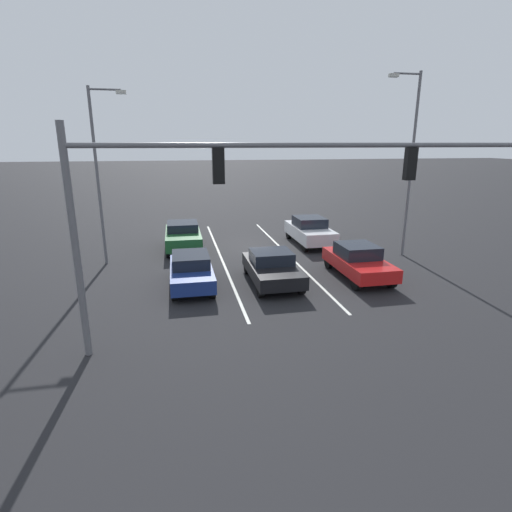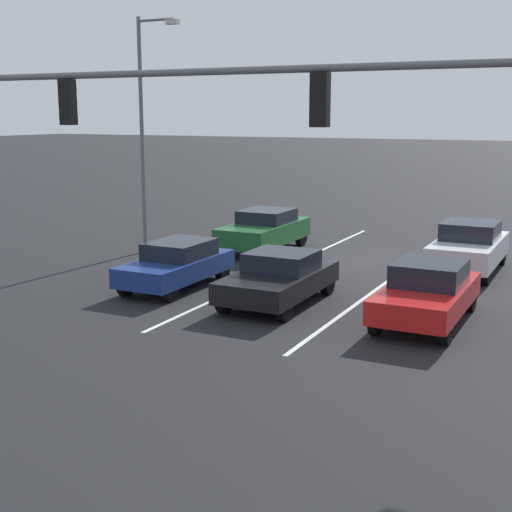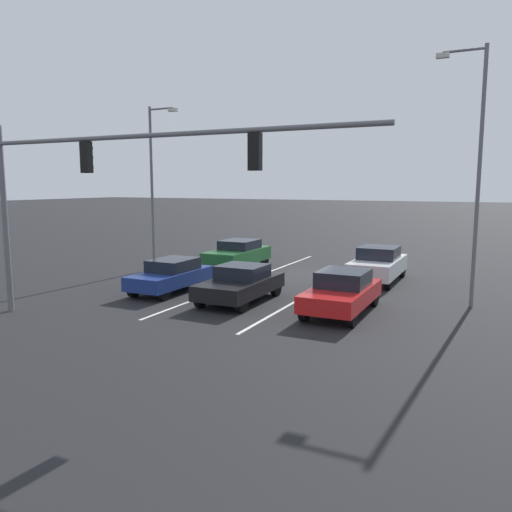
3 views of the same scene
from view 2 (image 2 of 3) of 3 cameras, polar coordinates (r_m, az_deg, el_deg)
The scene contains 10 objects.
ground_plane at distance 25.23m, azimuth 8.35°, elevation -0.26°, with size 240.00×240.00×0.00m, color black.
lane_stripe_left_divider at distance 22.62m, azimuth 10.93°, elevation -1.68°, with size 0.12×16.49×0.01m, color silver.
lane_stripe_center_divider at distance 23.81m, azimuth 2.50°, elevation -0.83°, with size 0.12×16.49×0.01m, color silver.
car_black_midlane_front at distance 19.08m, azimuth 1.87°, elevation -1.73°, with size 1.93×4.11×1.39m.
car_navy_rightlane_front at distance 20.95m, azimuth -6.33°, elevation -0.61°, with size 1.72×4.03×1.35m.
car_red_leftlane_front at distance 17.83m, azimuth 13.55°, elevation -2.80°, with size 1.84×4.24×1.48m.
car_silver_leftlane_second at distance 23.86m, azimuth 16.67°, elevation 0.72°, with size 1.90×4.46×1.61m.
car_darkgreen_rightlane_second at distance 26.37m, azimuth 0.68°, elevation 2.12°, with size 1.91×4.39×1.52m.
traffic_signal_gantry at distance 15.76m, azimuth -13.83°, elevation 9.84°, with size 13.16×0.37×6.39m.
street_lamp_right_shoulder at distance 26.12m, azimuth -8.84°, elevation 10.60°, with size 1.70×0.24×8.32m.
Camera 2 is at (-7.64, 23.52, 5.00)m, focal length 50.00 mm.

